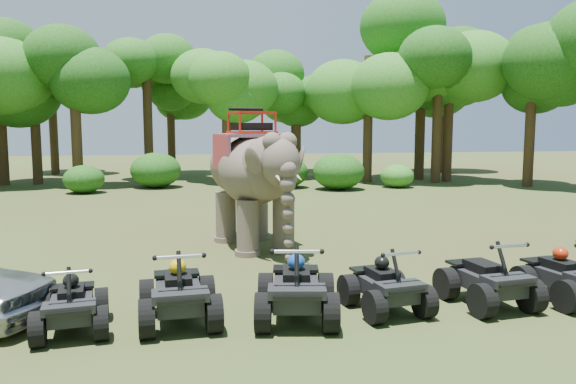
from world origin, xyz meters
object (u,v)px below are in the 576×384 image
atv_1 (179,285)px  atv_2 (296,281)px  atv_0 (71,297)px  atv_3 (385,278)px  atv_5 (566,269)px  atv_4 (488,272)px  elephant (253,178)px

atv_1 → atv_2: bearing=-9.2°
atv_0 → atv_3: (5.33, 0.12, 0.03)m
atv_2 → atv_5: (5.22, 0.14, -0.06)m
atv_1 → atv_0: bearing=-179.9°
atv_0 → atv_4: (7.30, 0.09, 0.07)m
atv_1 → atv_5: atv_1 is taller
atv_0 → atv_3: 5.33m
atv_0 → atv_5: (8.90, 0.09, 0.05)m
atv_0 → atv_3: atv_3 is taller
atv_0 → atv_3: size_ratio=0.95×
atv_2 → atv_5: bearing=11.3°
atv_0 → atv_1: (1.70, 0.13, 0.09)m
atv_2 → atv_5: size_ratio=1.10×
elephant → atv_3: elephant is taller
atv_3 → atv_5: bearing=-9.1°
atv_4 → atv_1: bearing=172.6°
elephant → atv_5: 7.98m
atv_1 → atv_2: 1.99m
atv_0 → atv_1: bearing=-3.7°
atv_3 → atv_5: 3.56m
atv_4 → atv_5: 1.59m
atv_3 → atv_4: 1.97m
atv_3 → atv_5: size_ratio=0.97×
atv_1 → atv_5: (7.20, -0.03, -0.03)m
atv_0 → atv_5: 8.90m
atv_5 → atv_3: bearing=170.2°
atv_3 → atv_4: bearing=-9.3°
atv_2 → atv_4: 3.63m
atv_4 → atv_0: bearing=173.6°
atv_0 → atv_2: 3.68m
atv_1 → atv_3: bearing=-4.3°
atv_1 → atv_4: (5.60, -0.03, -0.02)m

